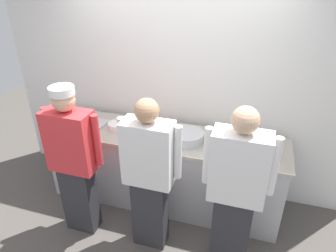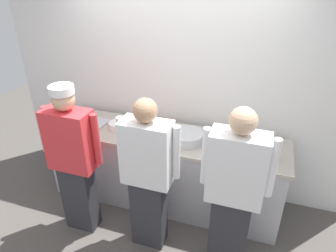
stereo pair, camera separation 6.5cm
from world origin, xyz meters
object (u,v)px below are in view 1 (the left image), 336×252
object	(u,v)px
chef_center	(149,174)
chefs_knife	(256,147)
sheet_tray	(86,123)
squeeze_bottle_secondary	(252,148)
plate_stack_rear	(234,141)
deli_cup	(142,138)
chef_far_right	(236,190)
squeeze_bottle_primary	(169,125)
chef_near_left	(74,160)
mixing_bowl_steel	(187,137)
plate_stack_front	(117,126)
ramekin_orange_sauce	(143,130)
squeeze_bottle_spare	(274,150)
ramekin_yellow_sauce	(212,143)

from	to	relation	value
chef_center	chefs_knife	distance (m)	1.15
sheet_tray	squeeze_bottle_secondary	size ratio (longest dim) A/B	2.34
plate_stack_rear	deli_cup	bearing A→B (deg)	-167.28
chef_far_right	squeeze_bottle_primary	distance (m)	1.12
chef_near_left	mixing_bowl_steel	xyz separation A→B (m)	(0.99, 0.63, 0.09)
plate_stack_front	plate_stack_rear	world-z (taller)	plate_stack_rear
chef_far_right	mixing_bowl_steel	size ratio (longest dim) A/B	4.60
mixing_bowl_steel	squeeze_bottle_primary	world-z (taller)	squeeze_bottle_primary
sheet_tray	mixing_bowl_steel	bearing A→B (deg)	-1.50
plate_stack_rear	chef_far_right	bearing A→B (deg)	-81.54
plate_stack_front	ramekin_orange_sauce	size ratio (longest dim) A/B	2.37
squeeze_bottle_secondary	sheet_tray	bearing A→B (deg)	175.94
sheet_tray	squeeze_bottle_spare	distance (m)	2.13
chef_far_right	sheet_tray	distance (m)	1.94
squeeze_bottle_secondary	ramekin_yellow_sauce	world-z (taller)	squeeze_bottle_secondary
plate_stack_rear	squeeze_bottle_spare	distance (m)	0.42
ramekin_yellow_sauce	plate_stack_front	bearing A→B (deg)	178.38
ramekin_orange_sauce	deli_cup	distance (m)	0.20
sheet_tray	squeeze_bottle_primary	distance (m)	1.01
deli_cup	squeeze_bottle_secondary	bearing A→B (deg)	2.60
plate_stack_rear	mixing_bowl_steel	size ratio (longest dim) A/B	0.58
chef_near_left	plate_stack_front	bearing A→B (deg)	76.04
ramekin_orange_sauce	mixing_bowl_steel	bearing A→B (deg)	-3.56
chef_center	squeeze_bottle_primary	bearing A→B (deg)	91.85
chef_far_right	plate_stack_rear	bearing A→B (deg)	98.46
squeeze_bottle_spare	ramekin_yellow_sauce	bearing A→B (deg)	174.81
chef_near_left	chefs_knife	distance (m)	1.85
chef_center	squeeze_bottle_secondary	xyz separation A→B (m)	(0.89, 0.50, 0.15)
sheet_tray	chef_center	bearing A→B (deg)	-31.65
chef_far_right	squeeze_bottle_secondary	bearing A→B (deg)	79.92
plate_stack_front	squeeze_bottle_secondary	bearing A→B (deg)	-4.93
chef_near_left	plate_stack_front	xyz separation A→B (m)	(0.16, 0.65, 0.07)
chef_center	mixing_bowl_steel	world-z (taller)	chef_center
squeeze_bottle_spare	ramekin_orange_sauce	size ratio (longest dim) A/B	2.15
chef_near_left	deli_cup	xyz separation A→B (m)	(0.55, 0.47, 0.08)
chef_center	plate_stack_rear	bearing A→B (deg)	43.15
squeeze_bottle_spare	ramekin_orange_sauce	xyz separation A→B (m)	(-1.40, 0.09, -0.06)
plate_stack_rear	deli_cup	size ratio (longest dim) A/B	2.34
sheet_tray	squeeze_bottle_primary	world-z (taller)	squeeze_bottle_primary
sheet_tray	deli_cup	size ratio (longest dim) A/B	5.22
chef_near_left	squeeze_bottle_spare	distance (m)	1.97
squeeze_bottle_secondary	chefs_knife	xyz separation A→B (m)	(0.03, 0.18, -0.09)
chefs_knife	squeeze_bottle_primary	bearing A→B (deg)	176.38
sheet_tray	ramekin_yellow_sauce	world-z (taller)	ramekin_yellow_sauce
chef_far_right	deli_cup	distance (m)	1.14
chef_near_left	plate_stack_front	size ratio (longest dim) A/B	8.15
plate_stack_front	squeeze_bottle_spare	world-z (taller)	squeeze_bottle_spare
plate_stack_front	mixing_bowl_steel	world-z (taller)	mixing_bowl_steel
chef_near_left	mixing_bowl_steel	size ratio (longest dim) A/B	4.55
squeeze_bottle_primary	sheet_tray	bearing A→B (deg)	-174.26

